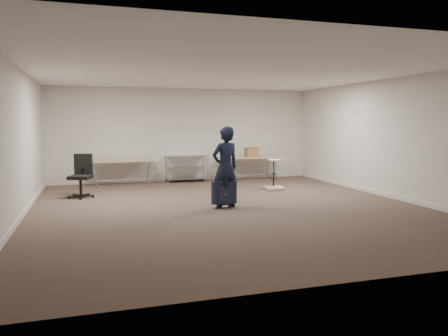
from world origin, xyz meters
name	(u,v)px	position (x,y,z in m)	size (l,w,h in m)	color
ground	(229,207)	(0.00, 0.00, 0.00)	(9.00, 9.00, 0.00)	#48382C
room_shell	(212,195)	(0.00, 1.38, 0.05)	(8.00, 9.00, 9.00)	beige
folding_table_left	(122,162)	(-1.90, 3.95, 0.68)	(1.80, 0.75, 0.73)	tan
folding_table_right	(249,158)	(1.90, 3.95, 0.68)	(1.80, 0.75, 0.73)	tan
wire_shelf	(187,167)	(0.00, 4.20, 0.44)	(1.22, 0.47, 0.80)	silver
person	(225,167)	(-0.06, 0.05, 0.85)	(0.62, 0.41, 1.70)	black
suitcase	(224,192)	(-0.11, -0.01, 0.33)	(0.35, 0.21, 0.97)	black
office_chair	(81,184)	(-2.98, 2.20, 0.31)	(0.62, 0.63, 1.03)	black
equipment_cart	(274,182)	(1.87, 1.94, 0.21)	(0.49, 0.49, 0.81)	beige
cardboard_box	(252,152)	(1.96, 3.89, 0.87)	(0.38, 0.28, 0.28)	olive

